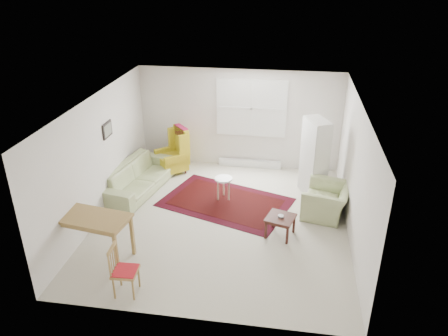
# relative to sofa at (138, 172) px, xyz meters

# --- Properties ---
(room) EXTENTS (5.04, 5.54, 2.51)m
(room) POSITION_rel_sofa_xyz_m (2.12, -0.80, 0.80)
(room) COLOR #BFB7A3
(room) RESTS_ON ground
(rug) EXTENTS (3.09, 2.49, 0.03)m
(rug) POSITION_rel_sofa_xyz_m (2.07, -0.26, -0.44)
(rug) COLOR black
(rug) RESTS_ON ground
(sofa) EXTENTS (1.30, 2.39, 0.91)m
(sofa) POSITION_rel_sofa_xyz_m (0.00, 0.00, 0.00)
(sofa) COLOR #9CA76F
(sofa) RESTS_ON ground
(armchair) EXTENTS (1.08, 1.18, 0.79)m
(armchair) POSITION_rel_sofa_xyz_m (4.20, -0.44, -0.06)
(armchair) COLOR #9CA76F
(armchair) RESTS_ON ground
(wingback_chair) EXTENTS (0.97, 0.97, 1.16)m
(wingback_chair) POSITION_rel_sofa_xyz_m (0.51, 1.04, 0.12)
(wingback_chair) COLOR gold
(wingback_chair) RESTS_ON ground
(coffee_table) EXTENTS (0.63, 0.63, 0.42)m
(coffee_table) POSITION_rel_sofa_xyz_m (3.29, -1.36, -0.25)
(coffee_table) COLOR #3C1812
(coffee_table) RESTS_ON ground
(stool) EXTENTS (0.51, 0.51, 0.52)m
(stool) POSITION_rel_sofa_xyz_m (2.00, -0.11, -0.19)
(stool) COLOR white
(stool) RESTS_ON ground
(cabinet) EXTENTS (0.63, 0.80, 1.77)m
(cabinet) POSITION_rel_sofa_xyz_m (3.94, 0.46, 0.43)
(cabinet) COLOR white
(cabinet) RESTS_ON ground
(desk) EXTENTS (1.41, 0.86, 0.84)m
(desk) POSITION_rel_sofa_xyz_m (0.06, -2.54, -0.04)
(desk) COLOR olive
(desk) RESTS_ON ground
(desk_chair) EXTENTS (0.40, 0.40, 0.87)m
(desk_chair) POSITION_rel_sofa_xyz_m (0.95, -3.36, -0.02)
(desk_chair) COLOR olive
(desk_chair) RESTS_ON ground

